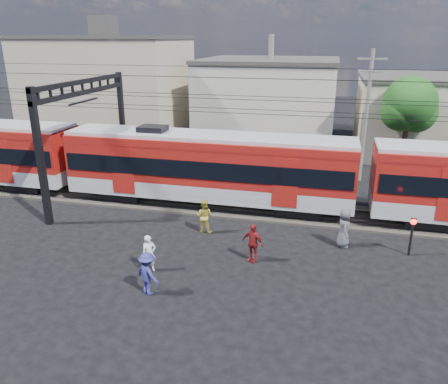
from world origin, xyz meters
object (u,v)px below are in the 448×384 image
(pedestrian_a, at_px, (149,254))
(crossing_signal, at_px, (412,230))
(pedestrian_c, at_px, (147,274))
(commuter_train, at_px, (212,166))

(pedestrian_a, distance_m, crossing_signal, 11.40)
(pedestrian_a, relative_size, crossing_signal, 0.88)
(pedestrian_c, relative_size, crossing_signal, 0.95)
(commuter_train, height_order, crossing_signal, commuter_train)
(commuter_train, relative_size, pedestrian_a, 31.86)
(pedestrian_c, bearing_deg, commuter_train, -64.12)
(crossing_signal, bearing_deg, pedestrian_c, -150.73)
(pedestrian_a, relative_size, pedestrian_c, 0.93)
(commuter_train, bearing_deg, pedestrian_c, -89.55)
(pedestrian_a, xyz_separation_m, crossing_signal, (10.66, 4.01, 0.46))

